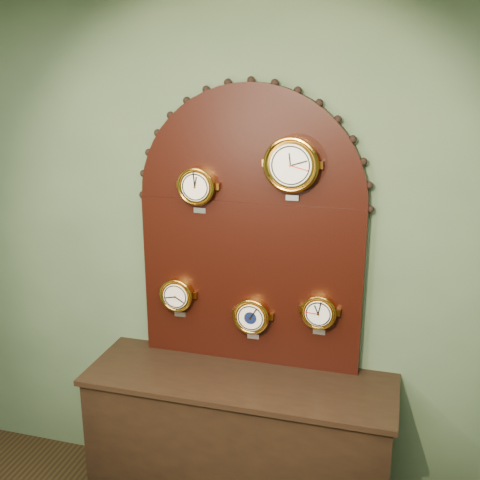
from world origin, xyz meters
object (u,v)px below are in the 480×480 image
(arabic_clock, at_px, (292,164))
(roman_clock, at_px, (197,186))
(hygrometer, at_px, (177,294))
(barometer, at_px, (252,316))
(shop_counter, at_px, (239,447))
(display_board, at_px, (250,221))
(tide_clock, at_px, (319,312))

(arabic_clock, bearing_deg, roman_clock, 179.78)
(roman_clock, bearing_deg, hygrometer, 179.85)
(barometer, bearing_deg, hygrometer, 179.94)
(shop_counter, relative_size, roman_clock, 6.37)
(roman_clock, distance_m, hygrometer, 0.63)
(display_board, xyz_separation_m, arabic_clock, (0.22, -0.07, 0.32))
(arabic_clock, height_order, tide_clock, arabic_clock)
(hygrometer, bearing_deg, barometer, -0.06)
(roman_clock, height_order, barometer, roman_clock)
(hygrometer, xyz_separation_m, tide_clock, (0.78, 0.00, -0.01))
(hygrometer, distance_m, tide_clock, 0.78)
(shop_counter, height_order, tide_clock, tide_clock)
(roman_clock, relative_size, arabic_clock, 0.77)
(display_board, distance_m, hygrometer, 0.59)
(hygrometer, bearing_deg, arabic_clock, -0.20)
(shop_counter, relative_size, arabic_clock, 4.92)
(roman_clock, distance_m, arabic_clock, 0.51)
(arabic_clock, bearing_deg, display_board, 163.19)
(tide_clock, bearing_deg, barometer, -179.91)
(tide_clock, bearing_deg, hygrometer, -179.99)
(barometer, bearing_deg, display_board, 113.20)
(shop_counter, bearing_deg, display_board, 90.00)
(arabic_clock, xyz_separation_m, tide_clock, (0.16, 0.00, -0.76))
(shop_counter, distance_m, hygrometer, 0.90)
(roman_clock, height_order, hygrometer, roman_clock)
(roman_clock, distance_m, barometer, 0.75)
(arabic_clock, distance_m, hygrometer, 0.97)
(arabic_clock, relative_size, barometer, 1.30)
(display_board, bearing_deg, arabic_clock, -16.81)
(display_board, distance_m, arabic_clock, 0.39)
(shop_counter, height_order, display_board, display_board)
(barometer, bearing_deg, roman_clock, 179.97)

